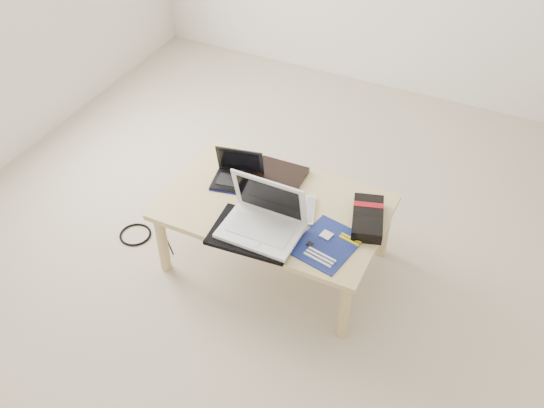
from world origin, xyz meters
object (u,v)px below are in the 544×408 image
at_px(white_laptop, 263,219).
at_px(netbook, 238,175).
at_px(coffee_table, 275,212).
at_px(gpu_box, 368,218).

bearing_deg(white_laptop, netbook, 135.76).
bearing_deg(white_laptop, coffee_table, 99.15).
distance_m(netbook, gpu_box, 0.71).
bearing_deg(netbook, gpu_box, -0.88).
xyz_separation_m(white_laptop, gpu_box, (0.43, 0.27, -0.04)).
xyz_separation_m(coffee_table, white_laptop, (0.03, -0.19, 0.12)).
distance_m(coffee_table, netbook, 0.28).
bearing_deg(netbook, coffee_table, -18.68).
bearing_deg(gpu_box, netbook, 179.12).
xyz_separation_m(netbook, white_laptop, (0.28, -0.28, 0.04)).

